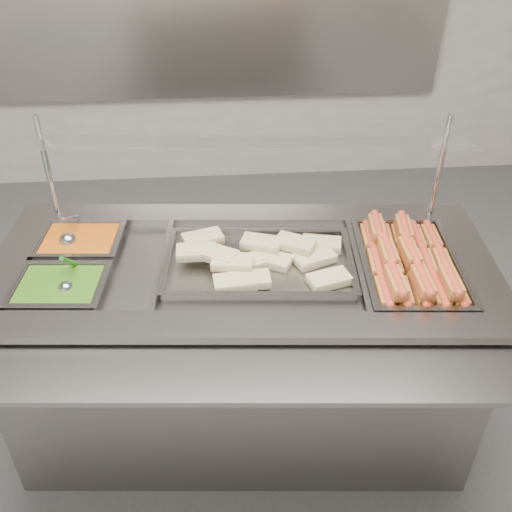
{
  "coord_description": "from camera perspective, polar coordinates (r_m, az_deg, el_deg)",
  "views": [
    {
      "loc": [
        0.04,
        -1.19,
        1.91
      ],
      "look_at": [
        0.16,
        0.33,
        0.82
      ],
      "focal_mm": 40.0,
      "sensor_mm": 36.0,
      "label": 1
    }
  ],
  "objects": [
    {
      "name": "hotdogs_in_buns",
      "position": [
        1.94,
        15.0,
        -0.52
      ],
      "size": [
        0.3,
        0.48,
        0.1
      ],
      "color": "#965E1F",
      "rests_on": "pan_hotdogs"
    },
    {
      "name": "pan_wraps",
      "position": [
        1.9,
        0.27,
        -1.07
      ],
      "size": [
        0.63,
        0.4,
        0.06
      ],
      "color": "gray",
      "rests_on": "steam_counter"
    },
    {
      "name": "serving_spoon",
      "position": [
        1.87,
        -18.42,
        -2.63
      ],
      "size": [
        0.05,
        0.15,
        0.13
      ],
      "color": "#ACACB1",
      "rests_on": "pan_peas"
    },
    {
      "name": "tray_rail",
      "position": [
        1.58,
        -1.67,
        -11.52
      ],
      "size": [
        1.61,
        0.45,
        0.05
      ],
      "color": "gray",
      "rests_on": "steam_counter"
    },
    {
      "name": "ground",
      "position": [
        2.25,
        -3.73,
        -22.68
      ],
      "size": [
        6.0,
        6.0,
        0.0
      ],
      "primitive_type": "plane",
      "color": "#555558",
      "rests_on": "ground"
    },
    {
      "name": "pan_peas",
      "position": [
        1.91,
        -18.9,
        -3.58
      ],
      "size": [
        0.28,
        0.23,
        0.09
      ],
      "color": "gray",
      "rests_on": "steam_counter"
    },
    {
      "name": "tortilla_wraps",
      "position": [
        1.89,
        0.82,
        -0.19
      ],
      "size": [
        0.57,
        0.33,
        0.06
      ],
      "color": "beige",
      "rests_on": "pan_wraps"
    },
    {
      "name": "pan_hotdogs",
      "position": [
        1.98,
        14.98,
        -1.35
      ],
      "size": [
        0.34,
        0.51,
        0.09
      ],
      "color": "gray",
      "rests_on": "steam_counter"
    },
    {
      "name": "steam_counter",
      "position": [
        2.15,
        -1.2,
        -9.17
      ],
      "size": [
        1.72,
        0.87,
        0.8
      ],
      "color": "gray",
      "rests_on": "ground"
    },
    {
      "name": "ladle",
      "position": [
        2.09,
        -18.26,
        1.57
      ],
      "size": [
        0.06,
        0.17,
        0.13
      ],
      "color": "#ACACB1",
      "rests_on": "pan_beans"
    },
    {
      "name": "sneeze_guard",
      "position": [
        1.89,
        -1.36,
        10.96
      ],
      "size": [
        1.48,
        0.37,
        0.39
      ],
      "color": "silver",
      "rests_on": "steam_counter"
    },
    {
      "name": "pan_beans",
      "position": [
        2.11,
        -17.04,
        0.82
      ],
      "size": [
        0.28,
        0.23,
        0.09
      ],
      "color": "gray",
      "rests_on": "steam_counter"
    }
  ]
}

